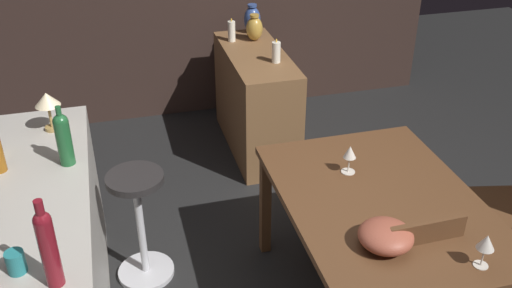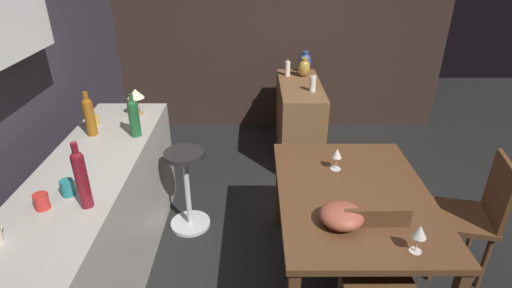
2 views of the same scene
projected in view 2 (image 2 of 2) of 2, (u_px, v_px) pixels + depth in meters
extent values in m
plane|color=black|center=(307.00, 261.00, 3.05)|extent=(9.00, 9.00, 0.00)
cube|color=#33231E|center=(263.00, 23.00, 4.72)|extent=(0.10, 4.40, 2.60)
cube|color=#56351E|center=(354.00, 195.00, 2.57)|extent=(1.36, 0.97, 0.04)
cube|color=#56351E|center=(279.00, 188.00, 3.30)|extent=(0.06, 0.06, 0.70)
cube|color=#56351E|center=(384.00, 188.00, 3.30)|extent=(0.06, 0.06, 0.70)
cube|color=#B2ADA3|center=(101.00, 219.00, 2.78)|extent=(2.10, 0.60, 0.90)
cube|color=brown|center=(299.00, 120.00, 4.40)|extent=(1.10, 0.44, 0.82)
cube|color=#56351E|center=(378.00, 285.00, 2.22)|extent=(0.41, 0.41, 0.04)
cube|color=#56351E|center=(374.00, 237.00, 2.29)|extent=(0.04, 0.38, 0.38)
cube|color=#56351E|center=(462.00, 217.00, 2.78)|extent=(0.48, 0.48, 0.04)
cube|color=#56351E|center=(499.00, 192.00, 2.64)|extent=(0.38, 0.11, 0.47)
cylinder|color=#56351E|center=(434.00, 256.00, 2.78)|extent=(0.04, 0.04, 0.44)
cylinder|color=#56351E|center=(427.00, 227.00, 3.06)|extent=(0.04, 0.04, 0.44)
cylinder|color=#56351E|center=(484.00, 263.00, 2.72)|extent=(0.04, 0.04, 0.44)
cylinder|color=#56351E|center=(472.00, 233.00, 3.00)|extent=(0.04, 0.04, 0.44)
cylinder|color=#262323|center=(184.00, 154.00, 3.11)|extent=(0.32, 0.32, 0.04)
cylinder|color=silver|center=(188.00, 191.00, 3.27)|extent=(0.04, 0.04, 0.67)
cylinder|color=silver|center=(191.00, 223.00, 3.42)|extent=(0.34, 0.34, 0.03)
cylinder|color=silver|center=(335.00, 169.00, 2.82)|extent=(0.08, 0.08, 0.00)
cylinder|color=silver|center=(336.00, 163.00, 2.80)|extent=(0.01, 0.01, 0.09)
cone|color=silver|center=(337.00, 153.00, 2.76)|extent=(0.07, 0.07, 0.07)
cylinder|color=silver|center=(415.00, 251.00, 2.07)|extent=(0.07, 0.07, 0.00)
cylinder|color=silver|center=(417.00, 244.00, 2.05)|extent=(0.01, 0.01, 0.09)
cone|color=silver|center=(420.00, 231.00, 2.01)|extent=(0.08, 0.08, 0.07)
ellipsoid|color=#9E4C38|center=(342.00, 216.00, 2.25)|extent=(0.25, 0.25, 0.11)
cylinder|color=#1E592D|center=(134.00, 121.00, 2.88)|extent=(0.08, 0.08, 0.24)
sphere|color=#1E592D|center=(132.00, 105.00, 2.83)|extent=(0.08, 0.08, 0.08)
cylinder|color=#1E592D|center=(131.00, 98.00, 2.80)|extent=(0.03, 0.03, 0.06)
cylinder|color=maroon|center=(83.00, 183.00, 2.09)|extent=(0.07, 0.07, 0.30)
sphere|color=maroon|center=(77.00, 158.00, 2.02)|extent=(0.07, 0.07, 0.07)
cylinder|color=maroon|center=(75.00, 149.00, 2.00)|extent=(0.03, 0.03, 0.07)
cylinder|color=#8C5114|center=(90.00, 119.00, 2.89)|extent=(0.08, 0.08, 0.25)
sphere|color=#8C5114|center=(87.00, 103.00, 2.84)|extent=(0.08, 0.08, 0.08)
cylinder|color=#8C5114|center=(85.00, 96.00, 2.81)|extent=(0.04, 0.04, 0.06)
cylinder|color=red|center=(42.00, 201.00, 2.12)|extent=(0.08, 0.08, 0.09)
torus|color=red|center=(46.00, 195.00, 2.16)|extent=(0.05, 0.01, 0.05)
cylinder|color=gold|center=(94.00, 120.00, 3.08)|extent=(0.08, 0.08, 0.08)
torus|color=gold|center=(96.00, 117.00, 3.12)|extent=(0.05, 0.01, 0.05)
cylinder|color=teal|center=(67.00, 188.00, 2.23)|extent=(0.07, 0.07, 0.09)
torus|color=teal|center=(71.00, 182.00, 2.27)|extent=(0.05, 0.01, 0.05)
cylinder|color=#A58447|center=(138.00, 114.00, 3.27)|extent=(0.08, 0.08, 0.02)
cylinder|color=#A58447|center=(137.00, 105.00, 3.24)|extent=(0.02, 0.02, 0.13)
cone|color=beige|center=(135.00, 93.00, 3.19)|extent=(0.14, 0.14, 0.07)
cylinder|color=white|center=(287.00, 69.00, 4.45)|extent=(0.06, 0.06, 0.16)
ellipsoid|color=yellow|center=(288.00, 60.00, 4.40)|extent=(0.01, 0.01, 0.03)
cylinder|color=white|center=(313.00, 84.00, 3.99)|extent=(0.06, 0.06, 0.15)
ellipsoid|color=yellow|center=(313.00, 75.00, 3.95)|extent=(0.01, 0.01, 0.03)
ellipsoid|color=#334C8C|center=(305.00, 62.00, 4.58)|extent=(0.14, 0.14, 0.22)
cylinder|color=#334C8C|center=(306.00, 52.00, 4.52)|extent=(0.08, 0.08, 0.02)
ellipsoid|color=#B78C38|center=(304.00, 68.00, 4.42)|extent=(0.13, 0.13, 0.19)
cylinder|color=#B78C38|center=(305.00, 59.00, 4.37)|extent=(0.07, 0.07, 0.02)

